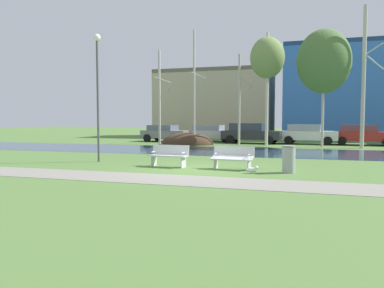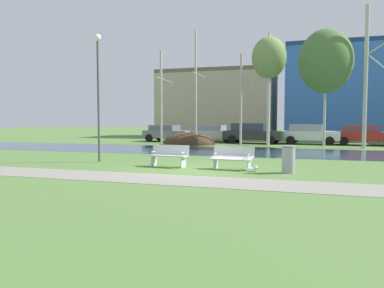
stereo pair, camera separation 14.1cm
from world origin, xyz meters
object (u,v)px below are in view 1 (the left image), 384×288
parked_van_nearest_grey (165,133)px  parked_hatch_third_dark (251,133)px  parked_suv_fifth_red (363,134)px  parked_wagon_fourth_white (308,134)px  bench_right (233,157)px  parked_sedan_second_silver (211,133)px  streetlamp (98,78)px  bench_left (169,155)px  trash_bin (289,159)px  seagull (252,170)px

parked_van_nearest_grey → parked_hatch_third_dark: bearing=-0.6°
parked_suv_fifth_red → parked_wagon_fourth_white: bearing=178.3°
bench_right → parked_sedan_second_silver: (-5.29, 17.09, 0.28)m
streetlamp → parked_hatch_third_dark: bearing=73.6°
parked_van_nearest_grey → parked_sedan_second_silver: parked_sedan_second_silver is taller
parked_wagon_fourth_white → parked_suv_fifth_red: 3.85m
bench_left → parked_suv_fifth_red: (9.05, 16.27, 0.31)m
bench_right → parked_hatch_third_dark: 16.11m
parked_van_nearest_grey → parked_hatch_third_dark: size_ratio=0.87×
streetlamp → parked_sedan_second_silver: streetlamp is taller
bench_right → trash_bin: (2.10, -0.33, 0.03)m
streetlamp → seagull: bearing=-12.8°
bench_right → seagull: 1.28m
parked_van_nearest_grey → parked_wagon_fourth_white: parked_wagon_fourth_white is taller
parked_van_nearest_grey → bench_left: bearing=-68.1°
trash_bin → parked_hatch_third_dark: parked_hatch_third_dark is taller
parked_van_nearest_grey → parked_suv_fifth_red: parked_suv_fifth_red is taller
parked_sedan_second_silver → parked_hatch_third_dark: (3.54, -1.08, 0.07)m
bench_left → trash_bin: size_ratio=1.69×
bench_right → parked_van_nearest_grey: bearing=119.4°
streetlamp → parked_van_nearest_grey: bearing=100.4°
parked_sedan_second_silver → parked_van_nearest_grey: bearing=-165.1°
trash_bin → parked_van_nearest_grey: bearing=124.2°
bench_right → parked_suv_fifth_red: bearing=68.4°
parked_van_nearest_grey → bench_right: bearing=-60.6°
bench_right → seagull: bearing=-44.5°
trash_bin → parked_suv_fifth_red: size_ratio=0.21×
trash_bin → parked_suv_fifth_red: bearing=75.3°
trash_bin → parked_hatch_third_dark: size_ratio=0.20×
bench_right → parked_wagon_fourth_white: bearing=81.0°
parked_suv_fifth_red → trash_bin: bearing=-104.7°
seagull → parked_van_nearest_grey: (-9.94, 16.95, 0.62)m
bench_left → seagull: (3.47, -0.86, -0.34)m
seagull → parked_hatch_third_dark: size_ratio=0.10×
bench_left → parked_van_nearest_grey: size_ratio=0.39×
seagull → streetlamp: streetlamp is taller
bench_left → parked_suv_fifth_red: size_ratio=0.35×
seagull → parked_sedan_second_silver: bearing=108.9°
parked_sedan_second_silver → parked_hatch_third_dark: parked_hatch_third_dark is taller
bench_left → seagull: size_ratio=3.43×
bench_left → parked_suv_fifth_red: parked_suv_fifth_red is taller
trash_bin → streetlamp: streetlamp is taller
parked_sedan_second_silver → parked_wagon_fourth_white: 7.92m
trash_bin → streetlamp: size_ratio=0.17×
parked_van_nearest_grey → streetlamp: bearing=-79.6°
parked_sedan_second_silver → parked_hatch_third_dark: size_ratio=0.94×
streetlamp → parked_wagon_fourth_white: bearing=60.5°
parked_suv_fifth_red → seagull: bearing=-108.0°
bench_right → parked_sedan_second_silver: bearing=107.2°
parked_hatch_third_dark → parked_van_nearest_grey: bearing=179.4°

